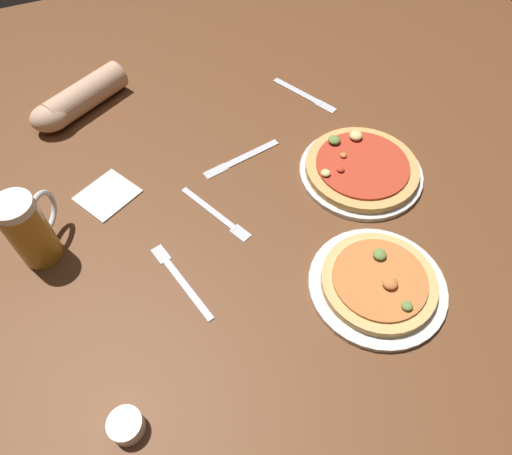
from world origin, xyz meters
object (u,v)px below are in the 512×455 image
pizza_plate_near (378,283)px  pizza_plate_far (361,169)px  ramekin_sauce (126,426)px  knife_spare (304,95)px  fork_spare (216,214)px  fork_left (180,279)px  beer_mug_dark (30,229)px  napkin_folded (107,194)px  diner_arm (76,101)px  knife_right (241,158)px

pizza_plate_near → pizza_plate_far: bearing=64.7°
pizza_plate_far → ramekin_sauce: size_ratio=5.08×
knife_spare → ramekin_sauce: bearing=-135.5°
knife_spare → fork_spare: bearing=-141.7°
pizza_plate_near → ramekin_sauce: bearing=-173.4°
knife_spare → fork_left: bearing=-139.8°
beer_mug_dark → napkin_folded: beer_mug_dark is taller
fork_spare → diner_arm: size_ratio=0.73×
diner_arm → pizza_plate_near: bearing=-60.6°
pizza_plate_near → napkin_folded: pizza_plate_near is taller
pizza_plate_far → diner_arm: diner_arm is taller
knife_right → knife_spare: 0.30m
pizza_plate_far → knife_right: pizza_plate_far is taller
ramekin_sauce → fork_left: bearing=54.5°
pizza_plate_far → knife_spare: size_ratio=1.46×
pizza_plate_far → diner_arm: 0.75m
pizza_plate_far → knife_right: 0.29m
ramekin_sauce → pizza_plate_near: bearing=6.6°
ramekin_sauce → fork_spare: bearing=50.9°
knife_right → diner_arm: 0.47m
knife_right → diner_arm: bearing=134.4°
ramekin_sauce → fork_spare: size_ratio=0.29×
pizza_plate_far → diner_arm: size_ratio=1.07×
pizza_plate_near → knife_right: 0.45m
pizza_plate_near → fork_left: 0.39m
pizza_plate_near → knife_spare: bearing=76.2°
fork_left → knife_spare: size_ratio=1.05×
ramekin_sauce → knife_spare: size_ratio=0.29×
beer_mug_dark → diner_arm: (0.15, 0.42, -0.04)m
ramekin_sauce → napkin_folded: ramekin_sauce is taller
pizza_plate_near → pizza_plate_far: (0.13, 0.28, 0.00)m
ramekin_sauce → napkin_folded: size_ratio=0.48×
pizza_plate_far → fork_spare: 0.36m
knife_spare → pizza_plate_far: bearing=-92.7°
pizza_plate_far → ramekin_sauce: (-0.65, -0.34, 0.00)m
fork_spare → beer_mug_dark: bearing=171.9°
pizza_plate_near → knife_right: (-0.11, 0.44, -0.01)m
diner_arm → fork_spare: bearing=-66.1°
pizza_plate_near → napkin_folded: (-0.43, 0.45, -0.01)m
ramekin_sauce → knife_right: (0.41, 0.50, -0.01)m
fork_spare → fork_left: bearing=-134.7°
pizza_plate_far → napkin_folded: 0.59m
pizza_plate_far → beer_mug_dark: bearing=174.2°
beer_mug_dark → knife_right: beer_mug_dark is taller
pizza_plate_far → knife_spare: pizza_plate_far is taller
ramekin_sauce → knife_right: 0.64m
pizza_plate_far → beer_mug_dark: size_ratio=1.74×
beer_mug_dark → napkin_folded: 0.20m
napkin_folded → beer_mug_dark: bearing=-146.8°
ramekin_sauce → diner_arm: 0.84m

